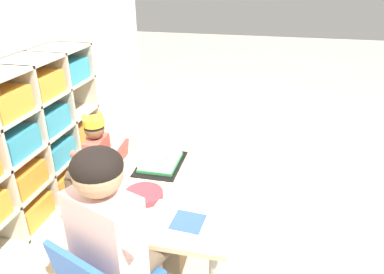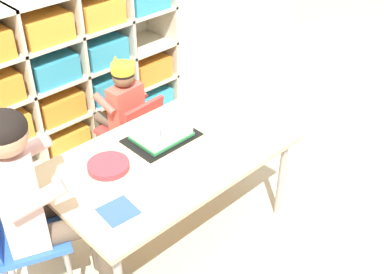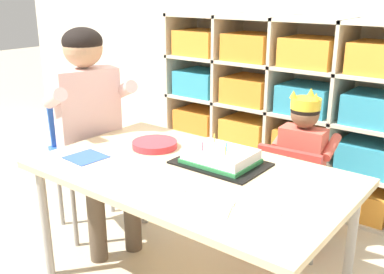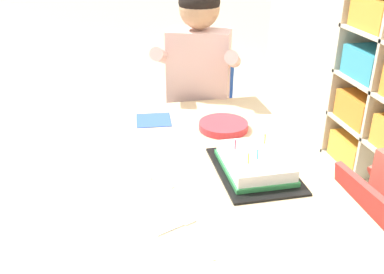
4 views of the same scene
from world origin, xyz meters
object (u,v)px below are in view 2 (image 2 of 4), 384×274
Objects in this scene: child_with_crown at (121,103)px; birthday_cake_on_tray at (161,134)px; paper_plate_stack at (108,166)px; fork_scattered_mid_table at (246,125)px; fork_by_napkin at (237,144)px; classroom_chair_adult_side at (18,235)px; fork_near_child_seat at (206,168)px; activity_table at (169,161)px; adult_helper_seated at (35,191)px; classroom_chair_blue at (134,130)px.

child_with_crown is 0.56m from birthday_cake_on_tray.
fork_scattered_mid_table is (0.76, -0.21, -0.01)m from paper_plate_stack.
fork_scattered_mid_table is (0.41, -0.22, -0.02)m from birthday_cake_on_tray.
fork_scattered_mid_table is (0.17, 0.08, -0.00)m from fork_by_napkin.
classroom_chair_adult_side is 6.39× the size of fork_near_child_seat.
fork_near_child_seat is 0.44m from fork_scattered_mid_table.
activity_table is 0.49m from fork_scattered_mid_table.
child_with_crown is 6.70× the size of fork_by_napkin.
paper_plate_stack is 1.70× the size of fork_by_napkin.
birthday_cake_on_tray is at bearing -68.58° from classroom_chair_adult_side.
adult_helper_seated is at bearing 119.97° from fork_near_child_seat.
classroom_chair_adult_side is at bearing 135.99° from fork_scattered_mid_table.
classroom_chair_adult_side is at bearing -179.81° from birthday_cake_on_tray.
adult_helper_seated is 9.84× the size of fork_near_child_seat.
classroom_chair_blue is 0.52m from birthday_cake_on_tray.
activity_table is at bearing 65.62° from fork_near_child_seat.
birthday_cake_on_tray is at bearing 2.35° from paper_plate_stack.
adult_helper_seated is 8.58× the size of fork_scattered_mid_table.
activity_table is 0.79m from classroom_chair_adult_side.
fork_scattered_mid_table is at bearing 106.10° from child_with_crown.
classroom_chair_adult_side is at bearing 120.06° from fork_near_child_seat.
classroom_chair_blue is at bearing 42.44° from paper_plate_stack.
birthday_cake_on_tray is 3.05× the size of fork_by_napkin.
fork_by_napkin is at bearing 93.31° from child_with_crown.
child_with_crown reaches higher than fork_scattered_mid_table.
activity_table is 1.56× the size of child_with_crown.
fork_near_child_seat is 0.26m from fork_by_napkin.
fork_scattered_mid_table is (0.27, -0.66, 0.22)m from classroom_chair_blue.
paper_plate_stack is at bearing 159.07° from activity_table.
classroom_chair_adult_side reaches higher than fork_near_child_seat.
fork_near_child_seat is at bearing -90.72° from adult_helper_seated.
child_with_crown reaches higher than classroom_chair_adult_side.
classroom_chair_blue and fork_near_child_seat have the same top height.
adult_helper_seated is 0.74m from birthday_cake_on_tray.
classroom_chair_adult_side is at bearing 171.14° from activity_table.
activity_table is at bearing -77.63° from classroom_chair_adult_side.
paper_plate_stack reaches higher than fork_by_napkin.
child_with_crown is 7.35× the size of fork_near_child_seat.
activity_table is 6.14× the size of paper_plate_stack.
activity_table is 0.22m from fork_near_child_seat.
fork_by_napkin is at bearing 172.00° from fork_scattered_mid_table.
paper_plate_stack reaches higher than classroom_chair_blue.
child_with_crown is at bearing -39.93° from classroom_chair_adult_side.
fork_scattered_mid_table is at bearing -77.70° from adult_helper_seated.
classroom_chair_adult_side reaches higher than birthday_cake_on_tray.
fork_by_napkin is (0.31, -0.18, 0.05)m from activity_table.
paper_plate_stack is (-0.48, -0.55, 0.08)m from child_with_crown.
classroom_chair_blue is at bearing -44.81° from classroom_chair_adult_side.
activity_table is at bearing 134.14° from fork_scattered_mid_table.
classroom_chair_blue is 0.18m from child_with_crown.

